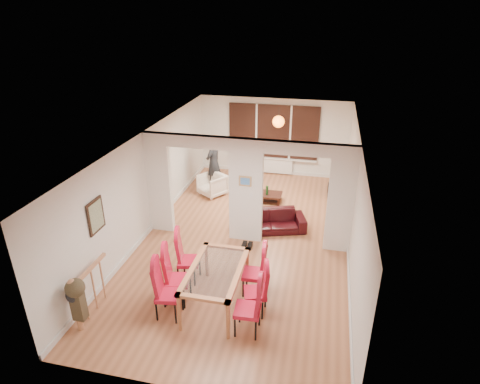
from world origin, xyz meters
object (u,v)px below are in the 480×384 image
(dining_chair_ra, at_px, (248,306))
(bowl, at_px, (255,193))
(dining_chair_la, at_px, (168,291))
(bottle, at_px, (267,190))
(dining_chair_lc, at_px, (188,258))
(dining_chair_rc, at_px, (254,270))
(person, at_px, (214,163))
(coffee_table, at_px, (263,197))
(dining_table, at_px, (216,287))
(dining_chair_rb, at_px, (255,289))
(armchair, at_px, (212,185))
(dining_chair_lb, at_px, (177,277))
(sofa, at_px, (270,221))
(television, at_px, (330,184))

(dining_chair_ra, xyz_separation_m, bowl, (-0.86, 5.20, -0.28))
(dining_chair_la, bearing_deg, bottle, 69.25)
(dining_chair_lc, xyz_separation_m, dining_chair_rc, (1.41, -0.12, -0.01))
(person, relative_size, coffee_table, 1.60)
(dining_table, relative_size, dining_chair_rb, 1.67)
(dining_chair_rc, relative_size, armchair, 1.48)
(dining_table, relative_size, person, 0.98)
(armchair, bearing_deg, dining_chair_rb, -30.48)
(dining_chair_lb, distance_m, coffee_table, 4.90)
(sofa, bearing_deg, dining_chair_lc, -136.36)
(dining_chair_la, distance_m, person, 5.82)
(sofa, height_order, person, person)
(dining_table, relative_size, dining_chair_lc, 1.58)
(dining_chair_rb, xyz_separation_m, coffee_table, (-0.66, 4.79, -0.39))
(armchair, relative_size, bottle, 2.46)
(coffee_table, bearing_deg, dining_chair_ra, -83.33)
(dining_chair_la, xyz_separation_m, person, (-0.79, 5.76, 0.32))
(dining_chair_lc, relative_size, dining_chair_rc, 1.02)
(dining_chair_rb, relative_size, coffee_table, 0.94)
(dining_chair_rb, height_order, person, person)
(dining_chair_rc, relative_size, television, 1.24)
(dining_chair_lc, xyz_separation_m, dining_chair_ra, (1.50, -1.19, 0.01))
(bottle, bearing_deg, sofa, -78.48)
(dining_chair_rb, bearing_deg, dining_chair_rc, 88.93)
(bottle, height_order, bowl, bottle)
(dining_chair_la, relative_size, dining_chair_lb, 0.99)
(person, height_order, bottle, person)
(dining_table, relative_size, dining_chair_rc, 1.61)
(dining_chair_lb, relative_size, sofa, 0.63)
(dining_chair_rb, height_order, television, dining_chair_rb)
(dining_chair_ra, height_order, person, person)
(dining_table, xyz_separation_m, dining_chair_rc, (0.64, 0.49, 0.13))
(dining_table, bearing_deg, bowl, 91.52)
(dining_table, height_order, dining_chair_ra, dining_chair_ra)
(dining_table, bearing_deg, person, 106.41)
(dining_table, relative_size, bottle, 5.87)
(sofa, relative_size, coffee_table, 1.65)
(dining_chair_rc, height_order, bottle, dining_chair_rc)
(bottle, relative_size, bowl, 1.35)
(dining_chair_ra, bearing_deg, coffee_table, 93.58)
(dining_chair_lc, distance_m, dining_chair_rc, 1.41)
(bottle, bearing_deg, dining_chair_rc, -84.57)
(dining_chair_rc, xyz_separation_m, person, (-2.19, 4.77, 0.35))
(bowl, bearing_deg, armchair, 171.61)
(dining_chair_la, distance_m, coffee_table, 5.32)
(dining_chair_lb, bearing_deg, sofa, 54.82)
(dining_chair_ra, height_order, television, dining_chair_ra)
(dining_chair_rb, bearing_deg, dining_chair_lb, 165.63)
(dining_chair_lc, height_order, dining_chair_rb, dining_chair_lc)
(person, bearing_deg, coffee_table, 88.18)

